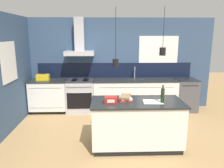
# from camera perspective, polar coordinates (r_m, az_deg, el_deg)

# --- Properties ---
(ground_plane) EXTENTS (16.00, 16.00, 0.00)m
(ground_plane) POSITION_cam_1_polar(r_m,az_deg,el_deg) (4.77, 1.87, -13.77)
(ground_plane) COLOR tan
(ground_plane) RESTS_ON ground
(wall_back) EXTENTS (5.60, 2.52, 2.60)m
(wall_back) POSITION_cam_1_polar(r_m,az_deg,el_deg) (6.32, 0.21, 5.68)
(wall_back) COLOR #354C6B
(wall_back) RESTS_ON ground_plane
(wall_left) EXTENTS (0.08, 3.80, 2.60)m
(wall_left) POSITION_cam_1_polar(r_m,az_deg,el_deg) (5.46, -24.93, 2.86)
(wall_left) COLOR #354C6B
(wall_left) RESTS_ON ground_plane
(counter_run_left) EXTENTS (1.01, 0.64, 0.91)m
(counter_run_left) POSITION_cam_1_polar(r_m,az_deg,el_deg) (6.38, -16.13, -2.95)
(counter_run_left) COLOR black
(counter_run_left) RESTS_ON ground_plane
(counter_run_sink) EXTENTS (2.32, 0.64, 1.24)m
(counter_run_sink) POSITION_cam_1_polar(r_m,az_deg,el_deg) (6.24, 6.03, -2.84)
(counter_run_sink) COLOR black
(counter_run_sink) RESTS_ON ground_plane
(oven_range) EXTENTS (0.77, 0.66, 0.91)m
(oven_range) POSITION_cam_1_polar(r_m,az_deg,el_deg) (6.22, -8.19, -3.03)
(oven_range) COLOR #B5B5BA
(oven_range) RESTS_ON ground_plane
(dishwasher) EXTENTS (0.58, 0.65, 0.91)m
(dishwasher) POSITION_cam_1_polar(r_m,az_deg,el_deg) (6.60, 18.59, -2.65)
(dishwasher) COLOR #4C4C51
(dishwasher) RESTS_ON ground_plane
(kitchen_island) EXTENTS (1.73, 0.85, 0.91)m
(kitchen_island) POSITION_cam_1_polar(r_m,az_deg,el_deg) (4.29, 6.45, -10.24)
(kitchen_island) COLOR black
(kitchen_island) RESTS_ON ground_plane
(bottle_on_island) EXTENTS (0.07, 0.07, 0.33)m
(bottle_on_island) POSITION_cam_1_polar(r_m,az_deg,el_deg) (4.09, 13.08, -2.89)
(bottle_on_island) COLOR #193319
(bottle_on_island) RESTS_ON kitchen_island
(book_stack) EXTENTS (0.27, 0.36, 0.09)m
(book_stack) POSITION_cam_1_polar(r_m,az_deg,el_deg) (4.17, 3.50, -3.66)
(book_stack) COLOR #B2332D
(book_stack) RESTS_ON kitchen_island
(red_supply_box) EXTENTS (0.22, 0.17, 0.12)m
(red_supply_box) POSITION_cam_1_polar(r_m,az_deg,el_deg) (3.99, -0.32, -4.18)
(red_supply_box) COLOR red
(red_supply_box) RESTS_ON kitchen_island
(paper_pile) EXTENTS (0.37, 0.31, 0.01)m
(paper_pile) POSITION_cam_1_polar(r_m,az_deg,el_deg) (4.14, 10.63, -4.58)
(paper_pile) COLOR silver
(paper_pile) RESTS_ON kitchen_island
(yellow_toolbox) EXTENTS (0.34, 0.18, 0.19)m
(yellow_toolbox) POSITION_cam_1_polar(r_m,az_deg,el_deg) (6.30, -17.59, 1.70)
(yellow_toolbox) COLOR gold
(yellow_toolbox) RESTS_ON counter_run_left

